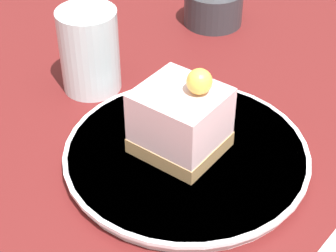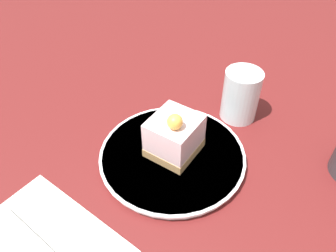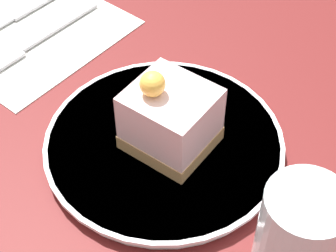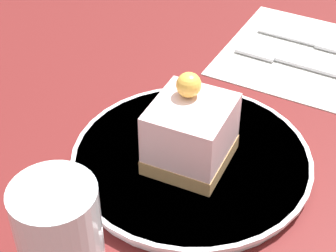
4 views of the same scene
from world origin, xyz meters
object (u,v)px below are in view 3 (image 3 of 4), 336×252
at_px(knife, 22,13).
at_px(drinking_glass, 299,235).
at_px(fork, 32,43).
at_px(cake_slice, 170,118).
at_px(plate, 164,144).

xyz_separation_m(knife, drinking_glass, (-0.46, 0.01, 0.04)).
bearing_deg(fork, knife, -28.11).
bearing_deg(knife, cake_slice, 170.19).
relative_size(cake_slice, drinking_glass, 0.96).
relative_size(plate, cake_slice, 2.58).
bearing_deg(drinking_glass, knife, -0.70).
distance_m(fork, drinking_glass, 0.40).
xyz_separation_m(plate, knife, (0.29, -0.00, -0.00)).
distance_m(cake_slice, knife, 0.30).
relative_size(plate, fork, 1.35).
height_order(fork, drinking_glass, drinking_glass).
height_order(cake_slice, fork, cake_slice).
height_order(plate, fork, plate).
relative_size(cake_slice, knife, 0.57).
bearing_deg(plate, drinking_glass, 179.53).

